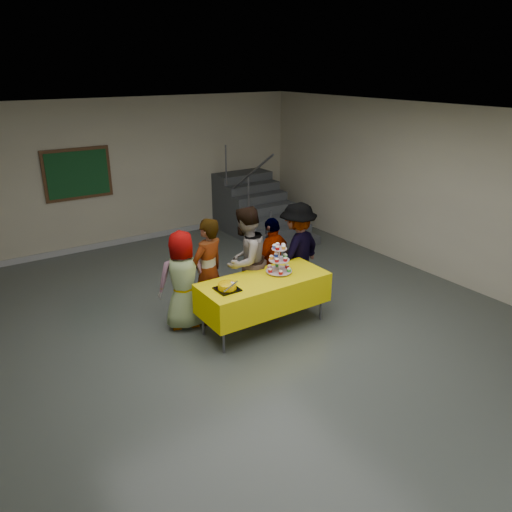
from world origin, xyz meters
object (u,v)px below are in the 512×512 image
(staircase, at_px, (256,210))
(noticeboard, at_px, (78,174))
(cupcake_stand, at_px, (279,261))
(schoolchild_b, at_px, (208,272))
(schoolchild_e, at_px, (297,251))
(schoolchild_d, at_px, (273,261))
(schoolchild_a, at_px, (183,280))
(bake_table, at_px, (264,292))
(schoolchild_c, at_px, (245,261))
(bear_cake, at_px, (227,286))

(staircase, xyz_separation_m, noticeboard, (-3.62, 0.84, 1.11))
(cupcake_stand, bearing_deg, schoolchild_b, 148.27)
(schoolchild_e, bearing_deg, cupcake_stand, 16.89)
(schoolchild_e, bearing_deg, schoolchild_b, -19.06)
(schoolchild_b, relative_size, schoolchild_d, 1.13)
(cupcake_stand, xyz_separation_m, schoolchild_d, (0.28, 0.55, -0.24))
(schoolchild_a, distance_m, schoolchild_b, 0.39)
(schoolchild_d, bearing_deg, schoolchild_b, -18.16)
(noticeboard, bearing_deg, cupcake_stand, -71.45)
(bake_table, bearing_deg, schoolchild_b, 133.33)
(schoolchild_e, distance_m, staircase, 3.54)
(bake_table, xyz_separation_m, cupcake_stand, (0.31, 0.06, 0.40))
(schoolchild_c, distance_m, noticeboard, 4.34)
(cupcake_stand, bearing_deg, staircase, 60.96)
(bake_table, relative_size, schoolchild_e, 1.18)
(schoolchild_b, relative_size, schoolchild_e, 1.01)
(cupcake_stand, bearing_deg, schoolchild_e, 34.16)
(staircase, bearing_deg, noticeboard, 167.00)
(bear_cake, relative_size, schoolchild_c, 0.21)
(bear_cake, bearing_deg, bake_table, 3.13)
(cupcake_stand, relative_size, schoolchild_c, 0.27)
(schoolchild_c, relative_size, schoolchild_d, 1.18)
(schoolchild_a, bearing_deg, noticeboard, -70.41)
(schoolchild_a, bearing_deg, bake_table, 160.39)
(bear_cake, distance_m, schoolchild_e, 1.75)
(bake_table, xyz_separation_m, schoolchild_c, (0.05, 0.57, 0.28))
(bear_cake, distance_m, staircase, 4.89)
(bear_cake, distance_m, schoolchild_a, 0.77)
(staircase, bearing_deg, schoolchild_e, -112.64)
(bake_table, height_order, schoolchild_b, schoolchild_b)
(schoolchild_d, bearing_deg, noticeboard, -84.23)
(bear_cake, relative_size, noticeboard, 0.28)
(cupcake_stand, bearing_deg, bear_cake, -174.20)
(cupcake_stand, bearing_deg, schoolchild_d, 63.08)
(bake_table, distance_m, schoolchild_a, 1.16)
(cupcake_stand, distance_m, noticeboard, 4.88)
(schoolchild_b, bearing_deg, bear_cake, 65.99)
(schoolchild_b, relative_size, staircase, 0.67)
(staircase, bearing_deg, bear_cake, -128.04)
(schoolchild_b, relative_size, schoolchild_c, 0.96)
(schoolchild_e, xyz_separation_m, noticeboard, (-2.26, 4.09, 0.80))
(schoolchild_b, bearing_deg, staircase, -151.95)
(schoolchild_b, distance_m, schoolchild_d, 1.15)
(cupcake_stand, bearing_deg, bake_table, -168.91)
(schoolchild_b, bearing_deg, schoolchild_a, -28.44)
(schoolchild_c, distance_m, schoolchild_d, 0.55)
(schoolchild_a, relative_size, noticeboard, 1.12)
(schoolchild_d, height_order, schoolchild_e, schoolchild_e)
(cupcake_stand, distance_m, staircase, 4.31)
(schoolchild_a, distance_m, staircase, 4.59)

